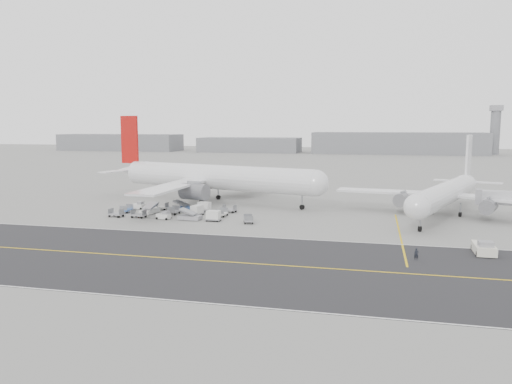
% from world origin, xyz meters
% --- Properties ---
extents(ground, '(700.00, 700.00, 0.00)m').
position_xyz_m(ground, '(0.00, 0.00, 0.00)').
color(ground, gray).
rests_on(ground, ground).
extents(taxiway, '(220.00, 59.00, 0.03)m').
position_xyz_m(taxiway, '(5.02, -17.98, 0.01)').
color(taxiway, '#2A2A2D').
rests_on(taxiway, ground).
extents(horizon_buildings, '(520.00, 28.00, 28.00)m').
position_xyz_m(horizon_buildings, '(30.00, 260.00, 0.00)').
color(horizon_buildings, slate).
rests_on(horizon_buildings, ground).
extents(control_tower, '(7.00, 7.00, 31.25)m').
position_xyz_m(control_tower, '(100.00, 265.00, 16.25)').
color(control_tower, slate).
rests_on(control_tower, ground).
extents(airliner_a, '(59.46, 58.22, 21.05)m').
position_xyz_m(airliner_a, '(-13.18, 33.63, 6.06)').
color(airliner_a, silver).
rests_on(airliner_a, ground).
extents(airliner_b, '(44.37, 45.17, 16.31)m').
position_xyz_m(airliner_b, '(40.10, 26.36, 4.71)').
color(airliner_b, silver).
rests_on(airliner_b, ground).
extents(pushback_tug, '(2.81, 7.40, 2.11)m').
position_xyz_m(pushback_tug, '(41.20, -5.25, 0.87)').
color(pushback_tug, silver).
rests_on(pushback_tug, ground).
extents(gse_cluster, '(31.48, 21.99, 2.19)m').
position_xyz_m(gse_cluster, '(-15.09, 14.54, 0.00)').
color(gse_cluster, '#95959A').
rests_on(gse_cluster, ground).
extents(stray_dolly, '(2.44, 3.10, 1.67)m').
position_xyz_m(stray_dolly, '(2.36, 9.08, 0.00)').
color(stray_dolly, silver).
rests_on(stray_dolly, ground).
extents(ground_crew_a, '(0.62, 0.42, 1.68)m').
position_xyz_m(ground_crew_a, '(31.39, -11.00, 0.84)').
color(ground_crew_a, black).
rests_on(ground_crew_a, ground).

